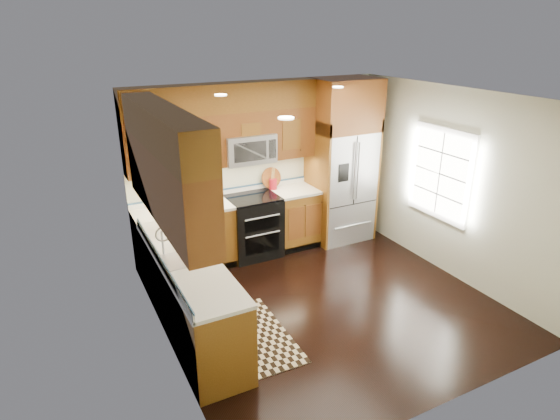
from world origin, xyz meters
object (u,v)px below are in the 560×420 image
utensil_crock (273,182)px  rug (251,336)px  refrigerator (342,162)px  knife_block (205,192)px  range (253,226)px

utensil_crock → rug: bearing=-122.4°
refrigerator → knife_block: size_ratio=8.51×
range → refrigerator: refrigerator is taller
refrigerator → knife_block: (-2.21, 0.24, -0.24)m
knife_block → rug: bearing=-96.3°
refrigerator → utensil_crock: 1.16m
refrigerator → rug: (-2.45, -1.86, -1.30)m
range → refrigerator: size_ratio=0.36×
refrigerator → knife_block: 2.24m
range → rug: size_ratio=0.69×
range → refrigerator: (1.55, -0.04, 0.83)m
rug → knife_block: knife_block is taller
range → utensil_crock: size_ratio=2.77×
rug → knife_block: size_ratio=4.50×
refrigerator → rug: refrigerator is taller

